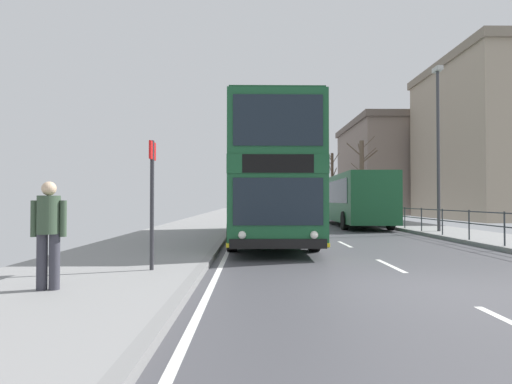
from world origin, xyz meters
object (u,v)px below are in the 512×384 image
background_bus_far_lane (352,199)px  bare_tree_far_01 (362,176)px  double_decker_bus_main (268,179)px  bare_tree_far_00 (332,181)px  pedestrian_companion (49,228)px  background_building_00 (493,139)px  street_lamp_far_side (438,135)px  bus_stop_sign_near (152,190)px  background_building_01 (400,168)px

background_bus_far_lane → bare_tree_far_01: size_ratio=1.56×
double_decker_bus_main → bare_tree_far_00: bearing=74.8°
pedestrian_companion → background_building_00: bearing=50.4°
double_decker_bus_main → street_lamp_far_side: size_ratio=1.45×
pedestrian_companion → street_lamp_far_side: size_ratio=0.22×
background_bus_far_lane → street_lamp_far_side: size_ratio=1.48×
background_bus_far_lane → bare_tree_far_00: bearing=82.6°
bus_stop_sign_near → double_decker_bus_main: bearing=70.4°
double_decker_bus_main → background_building_00: size_ratio=0.78×
background_bus_far_lane → bare_tree_far_01: bare_tree_far_01 is taller
double_decker_bus_main → background_building_01: (17.02, 33.88, 3.08)m
background_building_00 → background_building_01: background_building_00 is taller
street_lamp_far_side → bare_tree_far_01: 17.96m
double_decker_bus_main → bus_stop_sign_near: double_decker_bus_main is taller
double_decker_bus_main → pedestrian_companion: (-3.77, -9.19, -1.24)m
bus_stop_sign_near → background_bus_far_lane: bearing=64.5°
background_bus_far_lane → background_building_00: 17.44m
background_building_00 → double_decker_bus_main: bearing=-135.9°
bare_tree_far_01 → street_lamp_far_side: bearing=-93.9°
bare_tree_far_01 → background_building_01: background_building_01 is taller
bare_tree_far_01 → double_decker_bus_main: bearing=-113.3°
background_building_01 → street_lamp_far_side: bearing=-106.6°
double_decker_bus_main → street_lamp_far_side: street_lamp_far_side is taller
double_decker_bus_main → pedestrian_companion: size_ratio=6.47×
bus_stop_sign_near → street_lamp_far_side: 15.06m
double_decker_bus_main → background_building_00: (19.43, 18.84, 4.31)m
double_decker_bus_main → street_lamp_far_side: (7.83, 3.15, 2.15)m
bare_tree_far_00 → background_building_00: background_building_00 is taller
background_bus_far_lane → background_building_01: background_building_01 is taller
background_bus_far_lane → pedestrian_companion: bearing=-116.2°
background_bus_far_lane → background_building_00: bearing=33.4°
street_lamp_far_side → bare_tree_far_00: (0.26, 26.59, -0.81)m
pedestrian_companion → bare_tree_far_00: (11.87, 38.93, 2.58)m
street_lamp_far_side → bare_tree_far_00: size_ratio=1.09×
street_lamp_far_side → bare_tree_far_00: bearing=89.4°
bare_tree_far_00 → bare_tree_far_01: size_ratio=0.97×
bare_tree_far_01 → pedestrian_companion: bearing=-113.0°
background_building_00 → bus_stop_sign_near: bearing=-130.1°
pedestrian_companion → bare_tree_far_01: bearing=67.0°
bare_tree_far_01 → background_bus_far_lane: bearing=-107.4°
background_bus_far_lane → background_building_00: background_building_00 is taller
background_bus_far_lane → pedestrian_companion: 20.99m
background_bus_far_lane → bus_stop_sign_near: background_bus_far_lane is taller
double_decker_bus_main → bus_stop_sign_near: bearing=-109.6°
double_decker_bus_main → bare_tree_far_01: bearing=66.7°
double_decker_bus_main → bare_tree_far_00: bare_tree_far_00 is taller
bus_stop_sign_near → background_building_01: size_ratio=0.17×
background_building_01 → double_decker_bus_main: bearing=-116.7°
background_building_00 → pedestrian_companion: bearing=-129.6°
background_building_01 → background_building_00: bearing=-80.9°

